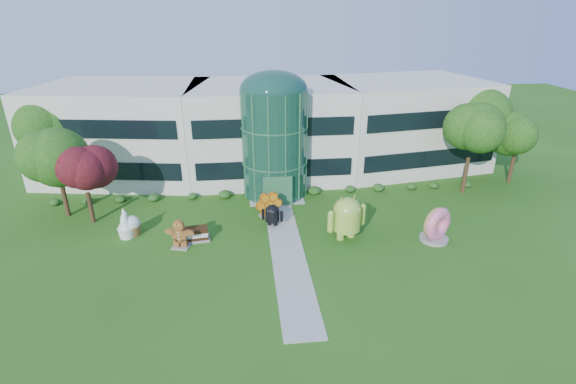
{
  "coord_description": "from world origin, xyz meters",
  "views": [
    {
      "loc": [
        -2.83,
        -24.81,
        16.15
      ],
      "look_at": [
        0.59,
        6.0,
        2.6
      ],
      "focal_mm": 26.0,
      "sensor_mm": 36.0,
      "label": 1
    }
  ],
  "objects_px": {
    "android_black": "(272,214)",
    "donut": "(436,224)",
    "android_green": "(347,215)",
    "gingerbread": "(179,234)"
  },
  "relations": [
    {
      "from": "android_green",
      "to": "donut",
      "type": "bearing_deg",
      "value": -28.6
    },
    {
      "from": "android_black",
      "to": "android_green",
      "type": "bearing_deg",
      "value": -5.78
    },
    {
      "from": "android_black",
      "to": "gingerbread",
      "type": "bearing_deg",
      "value": -138.89
    },
    {
      "from": "donut",
      "to": "android_green",
      "type": "bearing_deg",
      "value": 140.02
    },
    {
      "from": "android_black",
      "to": "gingerbread",
      "type": "distance_m",
      "value": 7.53
    },
    {
      "from": "donut",
      "to": "gingerbread",
      "type": "relative_size",
      "value": 1.11
    },
    {
      "from": "android_green",
      "to": "gingerbread",
      "type": "bearing_deg",
      "value": 161.49
    },
    {
      "from": "android_green",
      "to": "android_black",
      "type": "distance_m",
      "value": 6.14
    },
    {
      "from": "android_green",
      "to": "donut",
      "type": "height_order",
      "value": "android_green"
    },
    {
      "from": "android_black",
      "to": "donut",
      "type": "xyz_separation_m",
      "value": [
        12.09,
        -3.75,
        0.33
      ]
    }
  ]
}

